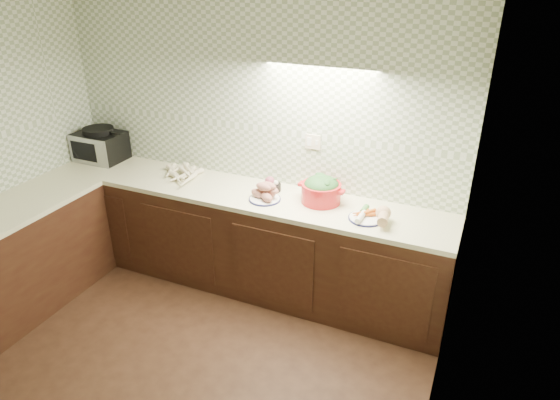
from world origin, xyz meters
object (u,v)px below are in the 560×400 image
at_px(parsnip_pile, 179,173).
at_px(sweet_potato_plate, 265,193).
at_px(onion_bowl, 271,185).
at_px(veg_plate, 374,215).
at_px(dutch_oven, 321,190).
at_px(toaster_oven, 100,145).

bearing_deg(parsnip_pile, sweet_potato_plate, -7.59).
xyz_separation_m(onion_bowl, veg_plate, (0.92, -0.17, -0.00)).
distance_m(dutch_oven, veg_plate, 0.49).
height_order(toaster_oven, parsnip_pile, toaster_oven).
height_order(onion_bowl, dutch_oven, dutch_oven).
bearing_deg(veg_plate, sweet_potato_plate, -179.41).
height_order(dutch_oven, veg_plate, dutch_oven).
distance_m(sweet_potato_plate, onion_bowl, 0.19).
distance_m(parsnip_pile, dutch_oven, 1.34).
bearing_deg(onion_bowl, dutch_oven, -5.22).
distance_m(parsnip_pile, onion_bowl, 0.88).
relative_size(sweet_potato_plate, onion_bowl, 1.69).
relative_size(toaster_oven, parsnip_pile, 0.98).
bearing_deg(parsnip_pile, toaster_oven, 176.87).
bearing_deg(sweet_potato_plate, veg_plate, 0.59).
distance_m(toaster_oven, parsnip_pile, 0.94).
relative_size(toaster_oven, onion_bowl, 2.82).
relative_size(toaster_oven, sweet_potato_plate, 1.67).
height_order(parsnip_pile, dutch_oven, dutch_oven).
bearing_deg(veg_plate, toaster_oven, 176.58).
distance_m(parsnip_pile, sweet_potato_plate, 0.92).
bearing_deg(toaster_oven, veg_plate, -3.51).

